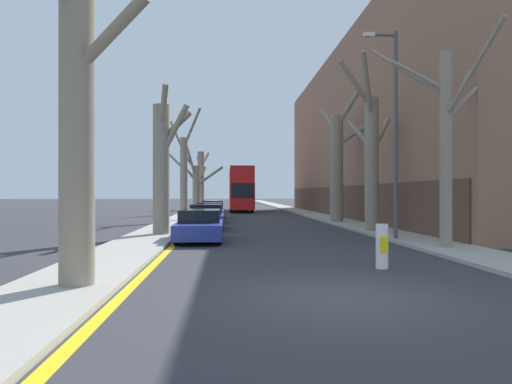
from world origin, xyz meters
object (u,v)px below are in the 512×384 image
(street_tree_right_1, at_px, (371,156))
(parked_car_1, at_px, (206,218))
(street_tree_right_0, at_px, (446,137))
(traffic_bollard, at_px, (382,246))
(lamp_post, at_px, (393,125))
(double_decker_bus, at_px, (241,187))
(street_tree_left_4, at_px, (201,179))
(street_tree_right_2, at_px, (338,163))
(parked_car_3, at_px, (213,210))
(parked_car_2, at_px, (210,213))
(parked_car_0, at_px, (200,226))
(street_tree_left_3, at_px, (196,185))
(street_tree_left_2, at_px, (183,173))
(street_tree_left_0, at_px, (75,93))
(street_tree_left_1, at_px, (162,165))

(street_tree_right_1, xyz_separation_m, parked_car_1, (-8.25, 2.34, -3.18))
(street_tree_right_0, relative_size, traffic_bollard, 6.29)
(parked_car_1, xyz_separation_m, lamp_post, (7.86, -6.45, 4.08))
(double_decker_bus, bearing_deg, street_tree_left_4, 126.28)
(traffic_bollard, bearing_deg, street_tree_left_4, 99.26)
(street_tree_right_2, relative_size, parked_car_3, 1.88)
(street_tree_right_2, bearing_deg, parked_car_2, 175.89)
(parked_car_2, bearing_deg, parked_car_0, -90.00)
(street_tree_left_3, xyz_separation_m, street_tree_right_2, (10.17, -13.91, 1.22))
(street_tree_left_3, relative_size, street_tree_right_2, 0.77)
(parked_car_1, bearing_deg, street_tree_left_2, 104.78)
(street_tree_left_0, xyz_separation_m, parked_car_2, (1.96, 20.70, -3.33))
(street_tree_right_0, relative_size, street_tree_right_2, 0.84)
(street_tree_right_1, xyz_separation_m, parked_car_2, (-8.25, 7.86, -3.19))
(lamp_post, relative_size, traffic_bollard, 7.36)
(street_tree_left_4, relative_size, street_tree_right_1, 0.82)
(street_tree_left_0, bearing_deg, street_tree_right_1, 51.52)
(street_tree_left_1, xyz_separation_m, street_tree_right_0, (10.38, -5.82, 0.62))
(street_tree_left_4, relative_size, traffic_bollard, 6.04)
(street_tree_right_1, bearing_deg, street_tree_right_2, 89.00)
(parked_car_0, relative_size, parked_car_2, 1.06)
(street_tree_left_0, distance_m, double_decker_bus, 39.97)
(street_tree_right_0, xyz_separation_m, traffic_bollard, (-3.43, -3.45, -3.29))
(street_tree_right_0, xyz_separation_m, double_decker_bus, (-5.95, 34.01, -1.26))
(street_tree_left_4, xyz_separation_m, parked_car_2, (2.00, -25.26, -3.04))
(street_tree_right_1, height_order, parked_car_0, street_tree_right_1)
(street_tree_right_0, distance_m, traffic_bollard, 5.87)
(street_tree_left_3, bearing_deg, street_tree_right_1, -64.64)
(street_tree_left_0, bearing_deg, double_decker_bus, 83.44)
(street_tree_right_2, bearing_deg, parked_car_3, 141.91)
(parked_car_0, distance_m, parked_car_3, 17.25)
(street_tree_right_0, relative_size, parked_car_2, 1.80)
(street_tree_left_0, height_order, street_tree_left_3, street_tree_left_0)
(parked_car_1, bearing_deg, parked_car_0, -90.00)
(street_tree_left_0, height_order, street_tree_left_4, street_tree_left_0)
(street_tree_right_0, height_order, street_tree_right_1, street_tree_right_1)
(street_tree_left_1, relative_size, traffic_bollard, 5.81)
(street_tree_left_2, bearing_deg, parked_car_1, -75.22)
(street_tree_left_3, height_order, traffic_bollard, street_tree_left_3)
(street_tree_right_0, xyz_separation_m, street_tree_right_2, (-0.19, 14.43, 0.09))
(street_tree_left_4, distance_m, parked_car_1, 31.01)
(street_tree_right_2, height_order, double_decker_bus, street_tree_right_2)
(street_tree_left_1, xyz_separation_m, street_tree_left_4, (-0.19, 34.48, 0.44))
(lamp_post, bearing_deg, street_tree_left_1, 164.02)
(parked_car_0, xyz_separation_m, lamp_post, (7.86, -0.69, 4.12))
(street_tree_right_2, relative_size, double_decker_bus, 0.78)
(street_tree_left_0, bearing_deg, traffic_bollard, 17.44)
(street_tree_left_2, distance_m, street_tree_left_3, 11.54)
(double_decker_bus, height_order, parked_car_1, double_decker_bus)
(parked_car_3, bearing_deg, street_tree_left_1, -96.83)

